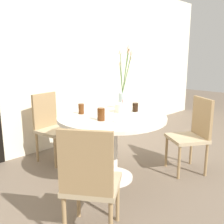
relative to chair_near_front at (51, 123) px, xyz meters
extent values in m
plane|color=#6B5B4C|center=(0.19, -0.97, -0.50)|extent=(16.00, 16.00, 0.00)
cube|color=beige|center=(0.19, 0.40, 0.80)|extent=(8.00, 0.05, 2.60)
cylinder|color=silver|center=(0.19, -0.97, 0.22)|extent=(1.18, 1.18, 0.04)
cylinder|color=silver|center=(0.19, -0.97, -0.14)|extent=(0.13, 0.13, 0.67)
cylinder|color=silver|center=(0.19, -0.97, -0.48)|extent=(0.47, 0.47, 0.03)
cube|color=tan|center=(0.02, -0.08, -0.09)|extent=(0.47, 0.47, 0.04)
cube|color=#997A51|center=(-0.02, 0.10, 0.16)|extent=(0.38, 0.11, 0.46)
cylinder|color=#997A51|center=(-0.12, -0.28, -0.30)|extent=(0.03, 0.03, 0.39)
cylinder|color=#997A51|center=(0.21, -0.21, -0.30)|extent=(0.03, 0.03, 0.39)
cylinder|color=#997A51|center=(-0.18, 0.06, -0.30)|extent=(0.03, 0.03, 0.39)
cylinder|color=#997A51|center=(0.15, 0.12, -0.30)|extent=(0.03, 0.03, 0.39)
cube|color=tan|center=(-0.55, -1.50, -0.09)|extent=(0.56, 0.56, 0.04)
cube|color=#997A51|center=(-0.69, -1.61, 0.16)|extent=(0.25, 0.33, 0.46)
cylinder|color=#997A51|center=(-0.31, -1.54, -0.30)|extent=(0.03, 0.03, 0.39)
cylinder|color=#997A51|center=(-0.51, -1.26, -0.30)|extent=(0.03, 0.03, 0.39)
cylinder|color=#997A51|center=(-0.78, -1.46, -0.30)|extent=(0.03, 0.03, 0.39)
cube|color=tan|center=(0.95, -1.45, -0.09)|extent=(0.55, 0.55, 0.04)
cube|color=#997A51|center=(1.11, -1.55, 0.16)|extent=(0.23, 0.34, 0.46)
cylinder|color=#997A51|center=(0.90, -1.22, -0.30)|extent=(0.03, 0.03, 0.39)
cylinder|color=#997A51|center=(0.72, -1.51, -0.30)|extent=(0.03, 0.03, 0.39)
cylinder|color=#997A51|center=(1.19, -1.40, -0.30)|extent=(0.03, 0.03, 0.39)
cylinder|color=#997A51|center=(1.00, -1.69, -0.30)|extent=(0.03, 0.03, 0.39)
cylinder|color=white|center=(0.39, -0.94, 0.29)|extent=(0.18, 0.18, 0.10)
cylinder|color=#E54C4C|center=(0.39, -0.94, 0.36)|extent=(0.01, 0.01, 0.04)
cylinder|color=#B2C6C1|center=(0.54, -0.79, 0.34)|extent=(0.09, 0.09, 0.19)
cylinder|color=#4C7538|center=(0.53, -0.87, 0.67)|extent=(0.03, 0.17, 0.48)
cone|color=#E0997F|center=(0.51, -0.95, 0.91)|extent=(0.04, 0.04, 0.05)
cylinder|color=#4C7538|center=(0.56, -0.75, 0.68)|extent=(0.06, 0.10, 0.49)
cone|color=#E0997F|center=(0.59, -0.70, 0.92)|extent=(0.05, 0.05, 0.06)
cylinder|color=#4C7538|center=(0.59, -0.80, 0.68)|extent=(0.10, 0.02, 0.51)
cone|color=#E0997F|center=(0.63, -0.80, 0.94)|extent=(0.06, 0.06, 0.07)
cylinder|color=#4C7538|center=(0.58, -0.82, 0.65)|extent=(0.09, 0.07, 0.43)
cone|color=#E0997F|center=(0.62, -0.85, 0.86)|extent=(0.04, 0.04, 0.04)
cylinder|color=#4C7538|center=(0.56, -0.75, 0.61)|extent=(0.04, 0.09, 0.36)
cone|color=#E0997F|center=(0.58, -0.71, 0.79)|extent=(0.04, 0.04, 0.04)
cylinder|color=#4C7538|center=(0.57, -0.80, 0.70)|extent=(0.08, 0.03, 0.54)
cone|color=#E0997F|center=(0.61, -0.82, 0.98)|extent=(0.05, 0.05, 0.05)
cylinder|color=white|center=(0.10, -1.20, 0.24)|extent=(0.20, 0.20, 0.01)
cylinder|color=#51280F|center=(-0.04, -1.04, 0.30)|extent=(0.08, 0.08, 0.13)
cylinder|color=#51280F|center=(0.00, -0.67, 0.30)|extent=(0.06, 0.06, 0.12)
cylinder|color=black|center=(0.52, -1.01, 0.29)|extent=(0.06, 0.06, 0.10)
camera|label=1|loc=(-1.66, -2.84, 0.86)|focal=40.00mm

